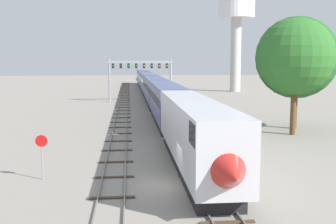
# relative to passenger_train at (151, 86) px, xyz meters

# --- Properties ---
(ground_plane) EXTENTS (400.00, 400.00, 0.00)m
(ground_plane) POSITION_rel_passenger_train_xyz_m (-2.00, -56.42, -2.61)
(ground_plane) COLOR gray
(track_main) EXTENTS (2.60, 200.00, 0.16)m
(track_main) POSITION_rel_passenger_train_xyz_m (0.00, 3.58, -2.54)
(track_main) COLOR slate
(track_main) RESTS_ON ground
(track_near) EXTENTS (2.60, 160.00, 0.16)m
(track_near) POSITION_rel_passenger_train_xyz_m (-5.50, -16.42, -2.54)
(track_near) COLOR slate
(track_near) RESTS_ON ground
(passenger_train) EXTENTS (3.04, 125.40, 4.80)m
(passenger_train) POSITION_rel_passenger_train_xyz_m (0.00, 0.00, 0.00)
(passenger_train) COLOR silver
(passenger_train) RESTS_ON ground
(signal_gantry) EXTENTS (12.10, 0.49, 7.99)m
(signal_gantry) POSITION_rel_passenger_train_xyz_m (-2.25, -3.89, 3.33)
(signal_gantry) COLOR #999BA0
(signal_gantry) RESTS_ON ground
(water_tower) EXTENTS (9.01, 9.01, 23.60)m
(water_tower) POSITION_rel_passenger_train_xyz_m (22.24, 19.52, 15.65)
(water_tower) COLOR beige
(water_tower) RESTS_ON ground
(stop_sign) EXTENTS (0.76, 0.08, 2.88)m
(stop_sign) POSITION_rel_passenger_train_xyz_m (-10.00, -54.33, -0.74)
(stop_sign) COLOR gray
(stop_sign) RESTS_ON ground
(trackside_tree_left) EXTENTS (7.75, 7.75, 11.86)m
(trackside_tree_left) POSITION_rel_passenger_train_xyz_m (12.25, -40.46, 5.36)
(trackside_tree_left) COLOR brown
(trackside_tree_left) RESTS_ON ground
(trackside_tree_mid) EXTENTS (8.99, 8.99, 12.40)m
(trackside_tree_mid) POSITION_rel_passenger_train_xyz_m (14.00, -36.74, 5.29)
(trackside_tree_mid) COLOR brown
(trackside_tree_mid) RESTS_ON ground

